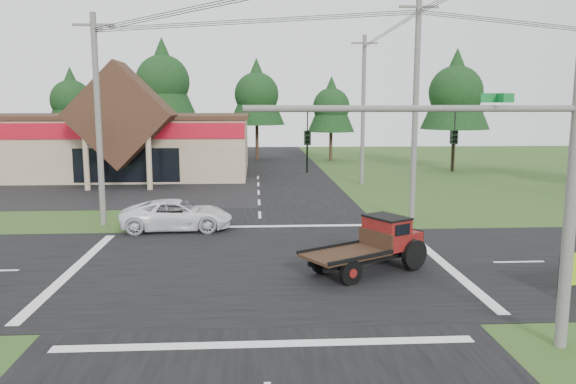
{
  "coord_description": "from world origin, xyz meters",
  "views": [
    {
      "loc": [
        -0.22,
        -20.59,
        6.11
      ],
      "look_at": [
        1.24,
        4.23,
        2.2
      ],
      "focal_mm": 35.0,
      "sensor_mm": 36.0,
      "label": 1
    }
  ],
  "objects": [
    {
      "name": "tree_row_d",
      "position": [
        0.0,
        42.0,
        7.38
      ],
      "size": [
        6.16,
        6.16,
        11.11
      ],
      "color": "#332316",
      "rests_on": "ground"
    },
    {
      "name": "tree_side_ne",
      "position": [
        18.0,
        30.0,
        7.38
      ],
      "size": [
        6.16,
        6.16,
        11.11
      ],
      "color": "#332316",
      "rests_on": "ground"
    },
    {
      "name": "white_pickup",
      "position": [
        -4.07,
        6.62,
        0.74
      ],
      "size": [
        5.43,
        2.66,
        1.48
      ],
      "primitive_type": "imported",
      "rotation": [
        0.0,
        0.0,
        1.61
      ],
      "color": "white",
      "rests_on": "ground"
    },
    {
      "name": "tree_row_e",
      "position": [
        8.0,
        40.0,
        6.03
      ],
      "size": [
        5.04,
        5.04,
        9.09
      ],
      "color": "#332316",
      "rests_on": "ground"
    },
    {
      "name": "traffic_signal_mast",
      "position": [
        5.82,
        -7.5,
        4.43
      ],
      "size": [
        8.12,
        0.24,
        7.0
      ],
      "color": "#595651",
      "rests_on": "ground"
    },
    {
      "name": "road_ew",
      "position": [
        0.0,
        0.0,
        0.01
      ],
      "size": [
        120.0,
        12.0,
        0.02
      ],
      "primitive_type": "cube",
      "color": "black",
      "rests_on": "ground"
    },
    {
      "name": "tree_row_c",
      "position": [
        -10.0,
        41.0,
        8.72
      ],
      "size": [
        7.28,
        7.28,
        13.13
      ],
      "color": "#332316",
      "rests_on": "ground"
    },
    {
      "name": "parking_apron",
      "position": [
        -14.0,
        19.0,
        0.01
      ],
      "size": [
        28.0,
        14.0,
        0.02
      ],
      "primitive_type": "cube",
      "color": "black",
      "rests_on": "ground"
    },
    {
      "name": "tree_row_b",
      "position": [
        -20.0,
        42.0,
        6.7
      ],
      "size": [
        5.6,
        5.6,
        10.1
      ],
      "color": "#332316",
      "rests_on": "ground"
    },
    {
      "name": "utility_pole_nw",
      "position": [
        -8.0,
        8.0,
        5.39
      ],
      "size": [
        2.0,
        0.3,
        10.5
      ],
      "color": "#595651",
      "rests_on": "ground"
    },
    {
      "name": "utility_pole_ne",
      "position": [
        8.0,
        8.0,
        5.89
      ],
      "size": [
        2.0,
        0.3,
        11.5
      ],
      "color": "#595651",
      "rests_on": "ground"
    },
    {
      "name": "utility_pole_n",
      "position": [
        8.0,
        22.0,
        5.74
      ],
      "size": [
        2.0,
        0.3,
        11.2
      ],
      "color": "#595651",
      "rests_on": "ground"
    },
    {
      "name": "ground",
      "position": [
        0.0,
        0.0,
        0.0
      ],
      "size": [
        120.0,
        120.0,
        0.0
      ],
      "primitive_type": "plane",
      "color": "#2E4C1B",
      "rests_on": "ground"
    },
    {
      "name": "antique_flatbed_truck",
      "position": [
        3.8,
        -0.95,
        1.02
      ],
      "size": [
        5.13,
        4.08,
        2.03
      ],
      "primitive_type": null,
      "rotation": [
        0.0,
        0.0,
        -1.03
      ],
      "color": "#590D0C",
      "rests_on": "ground"
    },
    {
      "name": "road_ns",
      "position": [
        0.0,
        0.0,
        0.01
      ],
      "size": [
        12.0,
        120.0,
        0.02
      ],
      "primitive_type": "cube",
      "color": "black",
      "rests_on": "ground"
    },
    {
      "name": "cvs_building",
      "position": [
        -15.7,
        29.57,
        2.78
      ],
      "size": [
        30.4,
        18.2,
        9.19
      ],
      "color": "#9C8C6A",
      "rests_on": "ground"
    }
  ]
}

